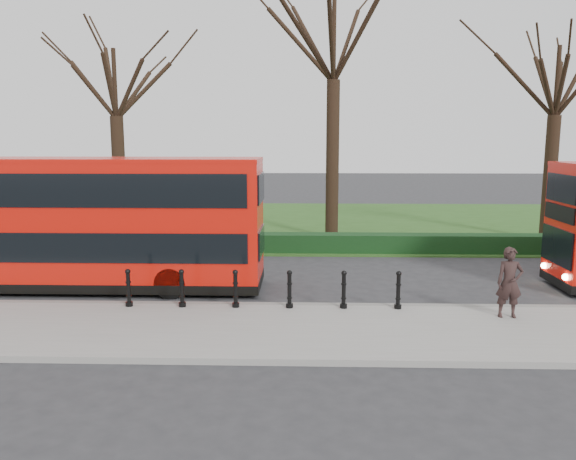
{
  "coord_description": "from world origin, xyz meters",
  "views": [
    {
      "loc": [
        0.7,
        -16.17,
        4.76
      ],
      "look_at": [
        0.22,
        0.5,
        2.0
      ],
      "focal_mm": 35.0,
      "sensor_mm": 36.0,
      "label": 1
    }
  ],
  "objects": [
    {
      "name": "ground",
      "position": [
        0.0,
        0.0,
        0.0
      ],
      "size": [
        120.0,
        120.0,
        0.0
      ],
      "primitive_type": "plane",
      "color": "#28282B",
      "rests_on": "ground"
    },
    {
      "name": "pavement",
      "position": [
        0.0,
        -3.0,
        0.07
      ],
      "size": [
        60.0,
        4.0,
        0.15
      ],
      "primitive_type": "cube",
      "color": "gray",
      "rests_on": "ground"
    },
    {
      "name": "kerb",
      "position": [
        0.0,
        -1.0,
        0.07
      ],
      "size": [
        60.0,
        0.25,
        0.16
      ],
      "primitive_type": "cube",
      "color": "slate",
      "rests_on": "ground"
    },
    {
      "name": "grass_verge",
      "position": [
        0.0,
        15.0,
        0.03
      ],
      "size": [
        60.0,
        18.0,
        0.06
      ],
      "primitive_type": "cube",
      "color": "#264B19",
      "rests_on": "ground"
    },
    {
      "name": "hedge",
      "position": [
        0.0,
        6.8,
        0.4
      ],
      "size": [
        60.0,
        0.9,
        0.8
      ],
      "primitive_type": "cube",
      "color": "black",
      "rests_on": "ground"
    },
    {
      "name": "yellow_line_outer",
      "position": [
        0.0,
        -0.7,
        0.01
      ],
      "size": [
        60.0,
        0.1,
        0.01
      ],
      "primitive_type": "cube",
      "color": "yellow",
      "rests_on": "ground"
    },
    {
      "name": "yellow_line_inner",
      "position": [
        0.0,
        -0.5,
        0.01
      ],
      "size": [
        60.0,
        0.1,
        0.01
      ],
      "primitive_type": "cube",
      "color": "yellow",
      "rests_on": "ground"
    },
    {
      "name": "tree_left",
      "position": [
        -8.0,
        10.0,
        7.57
      ],
      "size": [
        6.67,
        6.67,
        10.42
      ],
      "color": "black",
      "rests_on": "ground"
    },
    {
      "name": "tree_mid",
      "position": [
        2.0,
        10.0,
        9.71
      ],
      "size": [
        8.54,
        8.54,
        13.34
      ],
      "color": "black",
      "rests_on": "ground"
    },
    {
      "name": "tree_right",
      "position": [
        12.0,
        10.0,
        7.6
      ],
      "size": [
        6.7,
        6.7,
        10.47
      ],
      "color": "black",
      "rests_on": "ground"
    },
    {
      "name": "bollard_row",
      "position": [
        -0.43,
        -1.35,
        0.65
      ],
      "size": [
        7.54,
        0.15,
        1.0
      ],
      "color": "black",
      "rests_on": "pavement"
    },
    {
      "name": "bus_lead",
      "position": [
        -5.82,
        0.97,
        2.08
      ],
      "size": [
        10.38,
        2.39,
        4.13
      ],
      "color": "red",
      "rests_on": "ground"
    },
    {
      "name": "pedestrian",
      "position": [
        6.0,
        -2.0,
        1.07
      ],
      "size": [
        0.69,
        0.46,
        1.84
      ],
      "primitive_type": "imported",
      "rotation": [
        0.0,
        0.0,
        -0.04
      ],
      "color": "black",
      "rests_on": "pavement"
    }
  ]
}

